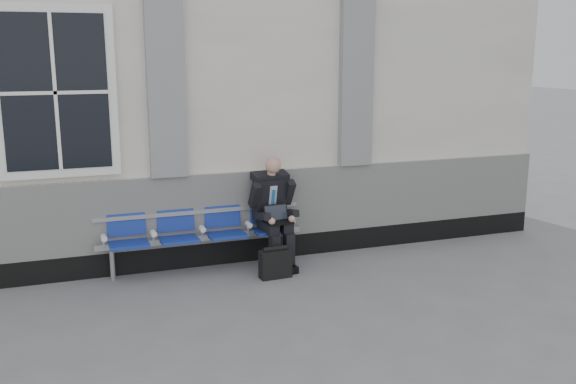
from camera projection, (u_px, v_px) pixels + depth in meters
name	position (u px, v px, depth m)	size (l,w,h in m)	color
ground	(35.00, 333.00, 6.29)	(70.00, 70.00, 0.00)	slate
station_building	(28.00, 86.00, 9.00)	(14.40, 4.40, 4.49)	silver
bench	(201.00, 227.00, 8.02)	(2.60, 0.47, 0.91)	#9EA0A3
businessman	(273.00, 207.00, 8.15)	(0.58, 0.78, 1.41)	black
briefcase	(275.00, 263.00, 7.80)	(0.39, 0.18, 0.40)	black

